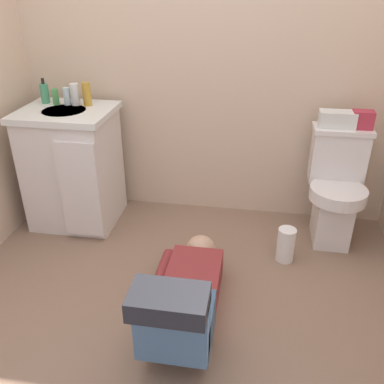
{
  "coord_description": "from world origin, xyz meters",
  "views": [
    {
      "loc": [
        0.36,
        -1.77,
        1.6
      ],
      "look_at": [
        -0.0,
        0.38,
        0.45
      ],
      "focal_mm": 38.98,
      "sensor_mm": 36.0,
      "label": 1
    }
  ],
  "objects": [
    {
      "name": "person_plumber",
      "position": [
        0.06,
        -0.21,
        0.18
      ],
      "size": [
        0.39,
        1.06,
        0.52
      ],
      "color": "maroon",
      "rests_on": "ground_plane"
    },
    {
      "name": "paper_towel_roll",
      "position": [
        0.58,
        0.42,
        0.11
      ],
      "size": [
        0.11,
        0.11,
        0.22
      ],
      "primitive_type": "cylinder",
      "color": "white",
      "rests_on": "ground_plane"
    },
    {
      "name": "bottle_clear",
      "position": [
        -0.91,
        0.79,
        0.88
      ],
      "size": [
        0.04,
        0.04,
        0.11
      ],
      "primitive_type": "cylinder",
      "color": "silver",
      "rests_on": "vanity_cabinet"
    },
    {
      "name": "bottle_white",
      "position": [
        -0.85,
        0.8,
        0.89
      ],
      "size": [
        0.06,
        0.06,
        0.14
      ],
      "primitive_type": "cylinder",
      "color": "silver",
      "rests_on": "vanity_cabinet"
    },
    {
      "name": "wall_back",
      "position": [
        0.0,
        1.05,
        1.2
      ],
      "size": [
        2.71,
        0.08,
        2.4
      ],
      "primitive_type": "cube",
      "color": "beige",
      "rests_on": "ground_plane"
    },
    {
      "name": "ground_plane",
      "position": [
        0.0,
        0.0,
        -0.02
      ],
      "size": [
        3.05,
        3.01,
        0.04
      ],
      "primitive_type": "cube",
      "color": "#866751"
    },
    {
      "name": "tissue_box",
      "position": [
        0.84,
        0.83,
        0.8
      ],
      "size": [
        0.22,
        0.11,
        0.1
      ],
      "primitive_type": "cube",
      "color": "silver",
      "rests_on": "toilet"
    },
    {
      "name": "bottle_amber",
      "position": [
        -0.77,
        0.8,
        0.9
      ],
      "size": [
        0.06,
        0.06,
        0.15
      ],
      "primitive_type": "cylinder",
      "color": "gold",
      "rests_on": "vanity_cabinet"
    },
    {
      "name": "vanity_cabinet",
      "position": [
        -0.88,
        0.68,
        0.42
      ],
      "size": [
        0.6,
        0.53,
        0.82
      ],
      "color": "silver",
      "rests_on": "ground_plane"
    },
    {
      "name": "soap_dispenser",
      "position": [
        -1.07,
        0.81,
        0.89
      ],
      "size": [
        0.06,
        0.06,
        0.17
      ],
      "color": "#449264",
      "rests_on": "vanity_cabinet"
    },
    {
      "name": "bottle_green",
      "position": [
        -0.99,
        0.78,
        0.87
      ],
      "size": [
        0.04,
        0.04,
        0.11
      ],
      "primitive_type": "cylinder",
      "color": "#4EA252",
      "rests_on": "vanity_cabinet"
    },
    {
      "name": "toilet",
      "position": [
        0.88,
        0.74,
        0.37
      ],
      "size": [
        0.36,
        0.46,
        0.75
      ],
      "color": "silver",
      "rests_on": "ground_plane"
    },
    {
      "name": "faucet",
      "position": [
        -0.88,
        0.83,
        0.87
      ],
      "size": [
        0.02,
        0.02,
        0.1
      ],
      "primitive_type": "cylinder",
      "color": "silver",
      "rests_on": "vanity_cabinet"
    },
    {
      "name": "toiletry_bag",
      "position": [
        0.99,
        0.83,
        0.81
      ],
      "size": [
        0.12,
        0.09,
        0.11
      ],
      "primitive_type": "cube",
      "color": "#B22D3F",
      "rests_on": "toilet"
    }
  ]
}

